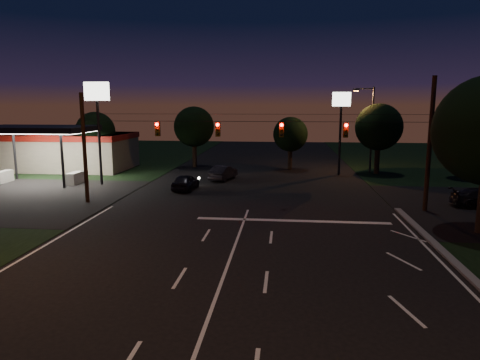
# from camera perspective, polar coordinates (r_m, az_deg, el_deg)

# --- Properties ---
(ground) EXTENTS (140.00, 140.00, 0.00)m
(ground) POSITION_cam_1_polar(r_m,az_deg,el_deg) (16.32, -3.43, -15.86)
(ground) COLOR black
(ground) RESTS_ON ground
(stop_bar) EXTENTS (12.00, 0.50, 0.01)m
(stop_bar) POSITION_cam_1_polar(r_m,az_deg,el_deg) (26.94, 7.00, -5.41)
(stop_bar) COLOR silver
(stop_bar) RESTS_ON ground
(utility_pole_right) EXTENTS (0.30, 0.30, 9.00)m
(utility_pole_right) POSITION_cam_1_polar(r_m,az_deg,el_deg) (31.78, 23.39, -3.81)
(utility_pole_right) COLOR black
(utility_pole_right) RESTS_ON ground
(utility_pole_left) EXTENTS (0.28, 0.28, 8.00)m
(utility_pole_left) POSITION_cam_1_polar(r_m,az_deg,el_deg) (33.61, -19.63, -2.85)
(utility_pole_left) COLOR black
(utility_pole_left) RESTS_ON ground
(signal_span) EXTENTS (24.00, 0.40, 1.56)m
(signal_span) POSITION_cam_1_polar(r_m,az_deg,el_deg) (29.59, 1.27, 6.84)
(signal_span) COLOR black
(signal_span) RESTS_ON ground
(gas_station) EXTENTS (14.20, 16.10, 5.25)m
(gas_station) POSITION_cam_1_polar(r_m,az_deg,el_deg) (51.27, -22.35, 3.91)
(gas_station) COLOR gray
(gas_station) RESTS_ON ground
(pole_sign_left_near) EXTENTS (2.20, 0.30, 9.10)m
(pole_sign_left_near) POSITION_cam_1_polar(r_m,az_deg,el_deg) (40.04, -18.47, 9.26)
(pole_sign_left_near) COLOR black
(pole_sign_left_near) RESTS_ON ground
(pole_sign_right) EXTENTS (1.80, 0.30, 8.40)m
(pole_sign_right) POSITION_cam_1_polar(r_m,az_deg,el_deg) (44.83, 13.31, 8.57)
(pole_sign_right) COLOR black
(pole_sign_right) RESTS_ON ground
(street_light_right_far) EXTENTS (2.20, 0.35, 9.00)m
(street_light_right_far) POSITION_cam_1_polar(r_m,az_deg,el_deg) (47.33, 16.89, 7.26)
(street_light_right_far) COLOR black
(street_light_right_far) RESTS_ON ground
(tree_far_a) EXTENTS (4.20, 4.20, 6.42)m
(tree_far_a) POSITION_cam_1_polar(r_m,az_deg,el_deg) (49.15, -18.63, 6.10)
(tree_far_a) COLOR black
(tree_far_a) RESTS_ON ground
(tree_far_b) EXTENTS (4.60, 4.60, 6.98)m
(tree_far_b) POSITION_cam_1_polar(r_m,az_deg,el_deg) (49.79, -6.09, 7.01)
(tree_far_b) COLOR black
(tree_far_b) RESTS_ON ground
(tree_far_c) EXTENTS (3.80, 3.80, 5.86)m
(tree_far_c) POSITION_cam_1_polar(r_m,az_deg,el_deg) (47.70, 6.76, 6.02)
(tree_far_c) COLOR black
(tree_far_c) RESTS_ON ground
(tree_far_d) EXTENTS (4.80, 4.80, 7.30)m
(tree_far_d) POSITION_cam_1_polar(r_m,az_deg,el_deg) (46.65, 18.01, 6.66)
(tree_far_d) COLOR black
(tree_far_d) RESTS_ON ground
(tree_far_e) EXTENTS (4.00, 4.00, 6.18)m
(tree_far_e) POSITION_cam_1_polar(r_m,az_deg,el_deg) (47.08, 28.07, 5.14)
(tree_far_e) COLOR black
(tree_far_e) RESTS_ON ground
(car_oncoming_a) EXTENTS (1.88, 4.05, 1.34)m
(car_oncoming_a) POSITION_cam_1_polar(r_m,az_deg,el_deg) (36.60, -7.26, -0.26)
(car_oncoming_a) COLOR black
(car_oncoming_a) RESTS_ON ground
(car_oncoming_b) EXTENTS (2.42, 4.41, 1.38)m
(car_oncoming_b) POSITION_cam_1_polar(r_m,az_deg,el_deg) (41.24, -2.24, 0.99)
(car_oncoming_b) COLOR black
(car_oncoming_b) RESTS_ON ground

